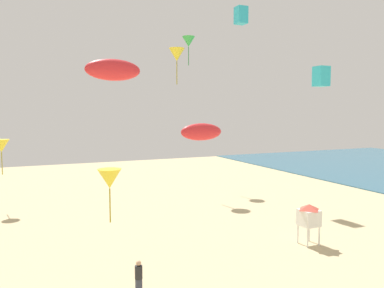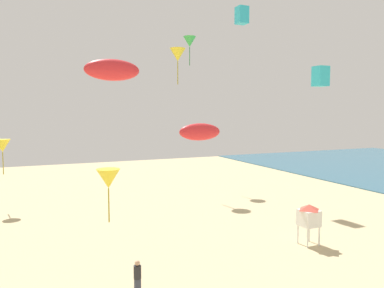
{
  "view_description": "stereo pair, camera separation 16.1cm",
  "coord_description": "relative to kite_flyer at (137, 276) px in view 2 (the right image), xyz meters",
  "views": [
    {
      "loc": [
        -7.61,
        -2.65,
        8.22
      ],
      "look_at": [
        2.61,
        20.36,
        6.11
      ],
      "focal_mm": 35.46,
      "sensor_mm": 36.0,
      "label": 1
    },
    {
      "loc": [
        -7.46,
        -2.71,
        8.22
      ],
      "look_at": [
        2.61,
        20.36,
        6.11
      ],
      "focal_mm": 35.46,
      "sensor_mm": 36.0,
      "label": 2
    }
  ],
  "objects": [
    {
      "name": "kite_flyer",
      "position": [
        0.0,
        0.0,
        0.0
      ],
      "size": [
        0.34,
        0.34,
        1.64
      ],
      "rotation": [
        0.0,
        0.0,
        0.66
      ],
      "color": "#383D4C",
      "rests_on": "ground"
    },
    {
      "name": "lifeguard_stand",
      "position": [
        11.51,
        2.17,
        0.92
      ],
      "size": [
        1.1,
        1.1,
        2.55
      ],
      "rotation": [
        0.0,
        0.0,
        -0.02
      ],
      "color": "white",
      "rests_on": "ground"
    },
    {
      "name": "kite_cyan_box",
      "position": [
        8.58,
        -1.74,
        9.01
      ],
      "size": [
        0.6,
        0.6,
        0.95
      ],
      "color": "#2DB7CC"
    },
    {
      "name": "kite_red_parafoil",
      "position": [
        -0.52,
        2.16,
        9.3
      ],
      "size": [
        2.63,
        0.73,
        1.02
      ],
      "color": "red"
    },
    {
      "name": "kite_cyan_box_2",
      "position": [
        15.33,
        16.83,
        16.77
      ],
      "size": [
        1.05,
        1.05,
        1.65
      ],
      "color": "#2DB7CC"
    },
    {
      "name": "kite_green_delta",
      "position": [
        13.3,
        25.07,
        15.45
      ],
      "size": [
        1.46,
        1.46,
        3.32
      ],
      "color": "green"
    },
    {
      "name": "kite_yellow_delta",
      "position": [
        10.24,
        21.06,
        13.23
      ],
      "size": [
        1.64,
        1.64,
        3.72
      ],
      "color": "yellow"
    },
    {
      "name": "kite_yellow_delta_2",
      "position": [
        -6.27,
        19.51,
        4.49
      ],
      "size": [
        1.31,
        1.31,
        2.98
      ],
      "color": "yellow"
    },
    {
      "name": "kite_red_parafoil_2",
      "position": [
        2.16,
        -1.96,
        6.5
      ],
      "size": [
        1.81,
        0.5,
        0.7
      ],
      "color": "red"
    },
    {
      "name": "kite_yellow_delta_4",
      "position": [
        -1.13,
        0.42,
        4.41
      ],
      "size": [
        1.04,
        1.04,
        2.37
      ],
      "color": "yellow"
    }
  ]
}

